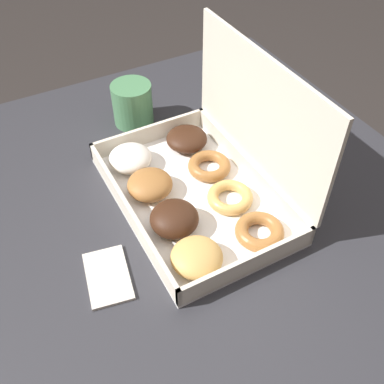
% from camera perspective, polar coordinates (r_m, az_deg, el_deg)
% --- Properties ---
extents(ground_plane, '(8.00, 8.00, 0.00)m').
position_cam_1_polar(ground_plane, '(1.52, 0.70, -20.17)').
color(ground_plane, '#2D2826').
extents(dining_table, '(1.07, 0.96, 0.73)m').
position_cam_1_polar(dining_table, '(0.98, 1.03, -4.78)').
color(dining_table, '#2D2D33').
rests_on(dining_table, ground_plane).
extents(donut_box, '(0.42, 0.28, 0.28)m').
position_cam_1_polar(donut_box, '(0.89, 0.73, 1.69)').
color(donut_box, white).
rests_on(donut_box, dining_table).
extents(coffee_mug, '(0.09, 0.09, 0.10)m').
position_cam_1_polar(coffee_mug, '(1.09, -7.58, 11.11)').
color(coffee_mug, '#4C8456').
rests_on(coffee_mug, dining_table).
extents(paper_napkin, '(0.13, 0.09, 0.01)m').
position_cam_1_polar(paper_napkin, '(0.80, -10.64, -10.46)').
color(paper_napkin, silver).
rests_on(paper_napkin, dining_table).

